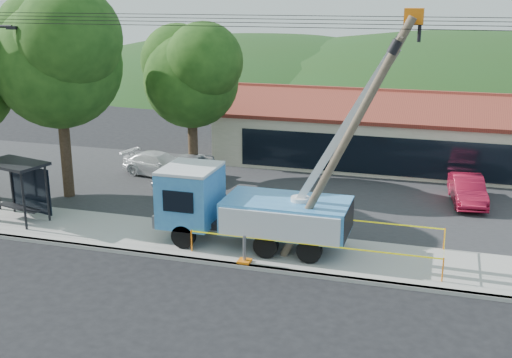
{
  "coord_description": "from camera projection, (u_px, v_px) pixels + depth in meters",
  "views": [
    {
      "loc": [
        6.61,
        -19.87,
        10.39
      ],
      "look_at": [
        -0.86,
        5.0,
        2.79
      ],
      "focal_mm": 45.0,
      "sensor_mm": 36.0,
      "label": 1
    }
  ],
  "objects": [
    {
      "name": "bus_shelter",
      "position": [
        19.0,
        177.0,
        29.47
      ],
      "size": [
        3.23,
        2.43,
        2.78
      ],
      "rotation": [
        0.0,
        0.0,
        -0.25
      ],
      "color": "black",
      "rests_on": "ground"
    },
    {
      "name": "curb",
      "position": [
        256.0,
        268.0,
        24.92
      ],
      "size": [
        60.0,
        0.25,
        0.15
      ],
      "primitive_type": "cube",
      "color": "#A29D97",
      "rests_on": "ground"
    },
    {
      "name": "tree_west_near",
      "position": [
        57.0,
        52.0,
        31.56
      ],
      "size": [
        7.56,
        6.72,
        10.8
      ],
      "color": "#332316",
      "rests_on": "ground"
    },
    {
      "name": "strip_mall",
      "position": [
        400.0,
        134.0,
        39.74
      ],
      "size": [
        22.5,
        8.53,
        4.67
      ],
      "color": "#BDB596",
      "rests_on": "ground"
    },
    {
      "name": "sidewalk",
      "position": [
        269.0,
        250.0,
        26.67
      ],
      "size": [
        60.0,
        4.0,
        0.15
      ],
      "primitive_type": "cube",
      "color": "#A29D97",
      "rests_on": "ground"
    },
    {
      "name": "car_silver",
      "position": [
        185.0,
        185.0,
        35.83
      ],
      "size": [
        2.49,
        4.87,
        1.59
      ],
      "primitive_type": "imported",
      "rotation": [
        0.0,
        0.0,
        -0.14
      ],
      "color": "#A7A8AE",
      "rests_on": "ground"
    },
    {
      "name": "parking_lot",
      "position": [
        309.0,
        194.0,
        34.02
      ],
      "size": [
        60.0,
        12.0,
        0.1
      ],
      "primitive_type": "cube",
      "color": "#28282B",
      "rests_on": "ground"
    },
    {
      "name": "leaning_pole",
      "position": [
        349.0,
        134.0,
        23.78
      ],
      "size": [
        4.78,
        1.74,
        9.55
      ],
      "color": "brown",
      "rests_on": "ground"
    },
    {
      "name": "car_red",
      "position": [
        466.0,
        205.0,
        32.49
      ],
      "size": [
        2.02,
        4.4,
        1.4
      ],
      "primitive_type": "imported",
      "rotation": [
        0.0,
        0.0,
        0.13
      ],
      "color": "maroon",
      "rests_on": "ground"
    },
    {
      "name": "hill_center",
      "position": [
        480.0,
        90.0,
        70.8
      ],
      "size": [
        89.6,
        64.0,
        32.0
      ],
      "primitive_type": "ellipsoid",
      "color": "#213E16",
      "rests_on": "ground"
    },
    {
      "name": "tree_lot",
      "position": [
        191.0,
        71.0,
        35.15
      ],
      "size": [
        6.3,
        5.6,
        8.94
      ],
      "color": "#332316",
      "rests_on": "ground"
    },
    {
      "name": "ground",
      "position": [
        239.0,
        293.0,
        23.01
      ],
      "size": [
        120.0,
        120.0,
        0.0
      ],
      "primitive_type": "plane",
      "color": "black",
      "rests_on": "ground"
    },
    {
      "name": "car_white",
      "position": [
        160.0,
        177.0,
        37.34
      ],
      "size": [
        4.92,
        2.82,
        1.34
      ],
      "primitive_type": "imported",
      "rotation": [
        0.0,
        0.0,
        1.36
      ],
      "color": "silver",
      "rests_on": "ground"
    },
    {
      "name": "hill_west",
      "position": [
        263.0,
        81.0,
        77.7
      ],
      "size": [
        78.4,
        56.0,
        28.0
      ],
      "primitive_type": "ellipsoid",
      "color": "#213E16",
      "rests_on": "ground"
    },
    {
      "name": "utility_truck",
      "position": [
        248.0,
        205.0,
        26.59
      ],
      "size": [
        10.34,
        4.26,
        9.67
      ],
      "color": "black",
      "rests_on": "ground"
    },
    {
      "name": "caution_tape",
      "position": [
        319.0,
        234.0,
        26.22
      ],
      "size": [
        9.96,
        3.24,
        0.94
      ],
      "color": "orange",
      "rests_on": "ground"
    }
  ]
}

